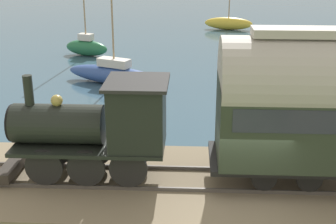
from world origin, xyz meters
name	(u,v)px	position (x,y,z in m)	size (l,w,h in m)	color
ground_plane	(242,211)	(0.00, 0.00, 0.00)	(200.00, 200.00, 0.00)	#516B38
harbor_water	(206,10)	(43.80, 0.00, 0.00)	(80.00, 80.00, 0.01)	#38566B
rail_embankment	(240,189)	(0.90, 0.00, 0.26)	(5.20, 56.00, 0.64)	#84755B
steam_locomotive	(99,124)	(0.90, 4.38, 2.39)	(2.02, 5.24, 3.25)	black
sailboat_green	(86,46)	(19.81, 8.98, 0.69)	(2.04, 3.41, 8.30)	#236B42
sailboat_blue	(114,74)	(12.93, 5.90, 0.61)	(3.57, 6.12, 8.26)	#335199
sailboat_yellow	(228,23)	(30.66, -1.72, 0.61)	(1.96, 4.49, 7.39)	gold
rowboat_off_pier	(135,111)	(8.14, 4.18, 0.16)	(2.05, 2.13, 0.31)	#B7B2A3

